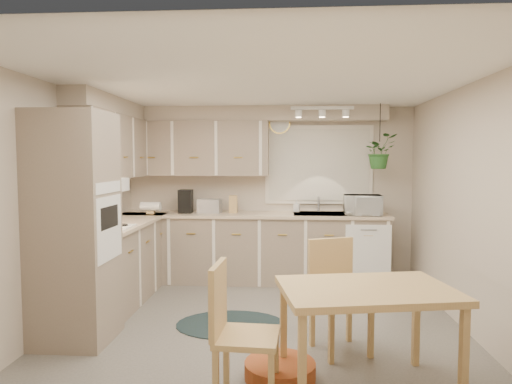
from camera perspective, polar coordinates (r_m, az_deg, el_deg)
floor at (r=4.68m, az=0.57°, el=-16.83°), size 4.20×4.20×0.00m
ceiling at (r=4.43m, az=0.59°, el=13.55°), size 4.20×4.20×0.00m
wall_back at (r=6.49m, az=1.61°, el=-0.10°), size 4.00×0.04×2.40m
wall_front at (r=2.33m, az=-2.33°, el=-7.51°), size 4.00×0.04×2.40m
wall_left at (r=4.93m, az=-23.32°, el=-1.73°), size 0.04×4.20×2.40m
wall_right at (r=4.73m, az=25.57°, el=-2.03°), size 0.04×4.20×2.40m
base_cab_left at (r=5.72m, az=-16.36°, el=-8.42°), size 0.60×1.85×0.90m
base_cab_back at (r=6.30m, az=-0.34°, el=-7.11°), size 3.60×0.60×0.90m
counter_left at (r=5.64m, az=-16.36°, el=-3.75°), size 0.64×1.89×0.04m
counter_back at (r=6.22m, az=-0.34°, el=-2.87°), size 3.64×0.64×0.04m
oven_stack at (r=4.47m, az=-21.74°, el=-4.18°), size 0.65×0.65×2.10m
wall_oven_face at (r=4.34m, az=-17.92°, el=-4.32°), size 0.02×0.56×0.58m
upper_cab_left at (r=5.75m, az=-17.38°, el=5.42°), size 0.35×2.00×0.75m
upper_cab_back at (r=6.42m, az=-7.44°, el=5.40°), size 2.00×0.35×0.75m
soffit_left at (r=5.80m, az=-17.71°, el=10.11°), size 0.30×2.00×0.20m
soffit_back at (r=6.36m, az=-0.25°, el=9.73°), size 3.60×0.30×0.20m
cooktop at (r=5.10m, az=-18.49°, el=-4.32°), size 0.52×0.58×0.02m
range_hood at (r=5.06m, az=-18.81°, el=0.79°), size 0.40×0.60×0.14m
window_blinds at (r=6.45m, az=7.84°, el=3.39°), size 1.40×0.02×1.00m
window_frame at (r=6.46m, az=7.84°, el=3.39°), size 1.50×0.02×1.10m
sink at (r=6.23m, az=7.96°, el=-3.08°), size 0.70×0.48×0.10m
dishwasher_front at (r=6.08m, az=13.83°, el=-7.88°), size 0.58×0.02×0.83m
track_light_bar at (r=5.97m, az=8.27°, el=10.36°), size 0.80×0.04×0.04m
wall_clock at (r=6.46m, az=2.96°, el=8.58°), size 0.30×0.03×0.30m
dining_table at (r=3.54m, az=13.59°, el=-17.40°), size 1.33×1.01×0.76m
chair_left at (r=3.28m, az=-1.09°, el=-17.19°), size 0.47×0.47×0.96m
chair_back at (r=4.10m, az=10.58°, el=-12.81°), size 0.58×0.58×0.96m
braided_rug at (r=4.81m, az=-3.19°, el=-16.17°), size 1.16×0.91×0.01m
pet_bed at (r=3.74m, az=3.02°, el=-21.36°), size 0.65×0.65×0.13m
microwave at (r=6.18m, az=13.18°, el=-1.32°), size 0.49×0.29×0.33m
soap_bottle at (r=6.36m, az=5.09°, el=-2.20°), size 0.11×0.19×0.08m
hanging_plant at (r=6.19m, az=15.18°, el=4.45°), size 0.55×0.57×0.36m
coffee_maker at (r=6.34m, az=-8.79°, el=-1.16°), size 0.19×0.23×0.32m
toaster at (r=6.31m, az=-5.81°, el=-1.75°), size 0.33×0.21×0.19m
knife_block at (r=6.29m, az=-2.87°, el=-1.53°), size 0.11×0.11×0.24m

